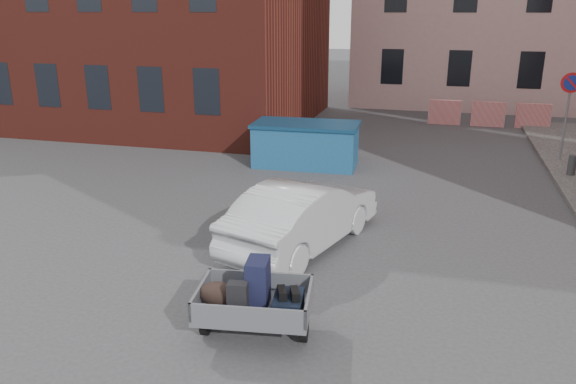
% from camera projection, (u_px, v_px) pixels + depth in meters
% --- Properties ---
extents(ground, '(120.00, 120.00, 0.00)m').
position_uv_depth(ground, '(292.00, 273.00, 10.11)').
color(ground, '#38383A').
rests_on(ground, ground).
extents(far_building, '(6.00, 6.00, 8.00)m').
position_uv_depth(far_building, '(68.00, 19.00, 34.07)').
color(far_building, maroon).
rests_on(far_building, ground).
extents(no_parking_sign, '(0.60, 0.09, 2.65)m').
position_uv_depth(no_parking_sign, '(569.00, 98.00, 16.68)').
color(no_parking_sign, gray).
rests_on(no_parking_sign, sidewalk).
extents(barriers, '(4.70, 0.18, 1.00)m').
position_uv_depth(barriers, '(488.00, 114.00, 22.66)').
color(barriers, red).
rests_on(barriers, ground).
extents(trailer, '(1.74, 1.90, 1.20)m').
position_uv_depth(trailer, '(253.00, 299.00, 7.97)').
color(trailer, black).
rests_on(trailer, ground).
extents(dumpster, '(3.20, 1.75, 1.31)m').
position_uv_depth(dumpster, '(306.00, 144.00, 16.91)').
color(dumpster, '#1B5384').
rests_on(dumpster, ground).
extents(silver_car, '(2.55, 4.29, 1.34)m').
position_uv_depth(silver_car, '(303.00, 214.00, 11.09)').
color(silver_car, '#B2B5B9').
rests_on(silver_car, ground).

